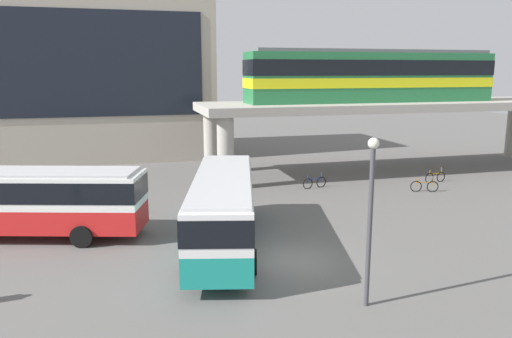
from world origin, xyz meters
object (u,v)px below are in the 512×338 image
(bus_main, at_px, (223,203))
(bicycle_orange, at_px, (435,177))
(train, at_px, (372,75))
(bus_secondary, at_px, (23,197))
(bicycle_brown, at_px, (424,186))
(bicycle_blue, at_px, (315,183))
(station_building, at_px, (61,73))

(bus_main, height_order, bicycle_orange, bus_main)
(train, bearing_deg, bus_secondary, -156.70)
(bus_main, xyz_separation_m, bicycle_orange, (16.88, 8.75, -1.63))
(bus_secondary, relative_size, bicycle_brown, 6.61)
(bus_main, distance_m, bicycle_brown, 16.03)
(train, xyz_separation_m, bus_main, (-14.09, -13.39, -5.34))
(bicycle_blue, bearing_deg, bus_main, -130.79)
(bus_secondary, xyz_separation_m, bicycle_brown, (23.24, 2.96, -1.63))
(bicycle_blue, relative_size, bicycle_brown, 1.04)
(bus_secondary, bearing_deg, bicycle_brown, 7.26)
(station_building, relative_size, bicycle_blue, 14.58)
(bus_secondary, bearing_deg, bicycle_orange, 11.43)
(bicycle_orange, distance_m, bicycle_brown, 3.22)
(bicycle_orange, bearing_deg, bicycle_blue, 175.96)
(bicycle_blue, bearing_deg, bus_secondary, -160.96)
(bus_secondary, xyz_separation_m, bicycle_blue, (16.78, 5.79, -1.63))
(train, bearing_deg, bus_main, -136.46)
(station_building, distance_m, bicycle_brown, 31.92)
(bicycle_blue, bearing_deg, bicycle_orange, -4.04)
(bicycle_brown, bearing_deg, bicycle_orange, 43.36)
(bus_secondary, distance_m, bicycle_orange, 26.15)
(bicycle_orange, bearing_deg, bus_main, -152.60)
(bicycle_orange, bearing_deg, bus_secondary, -168.57)
(bus_secondary, height_order, bicycle_brown, bus_secondary)
(station_building, height_order, bicycle_orange, station_building)
(train, bearing_deg, bicycle_brown, -86.23)
(bicycle_orange, xyz_separation_m, bicycle_blue, (-8.80, 0.62, 0.00))
(train, height_order, bicycle_orange, train)
(bus_main, distance_m, bicycle_orange, 19.08)
(train, distance_m, bus_main, 20.16)
(train, height_order, bicycle_brown, train)
(bus_main, relative_size, bicycle_orange, 6.37)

